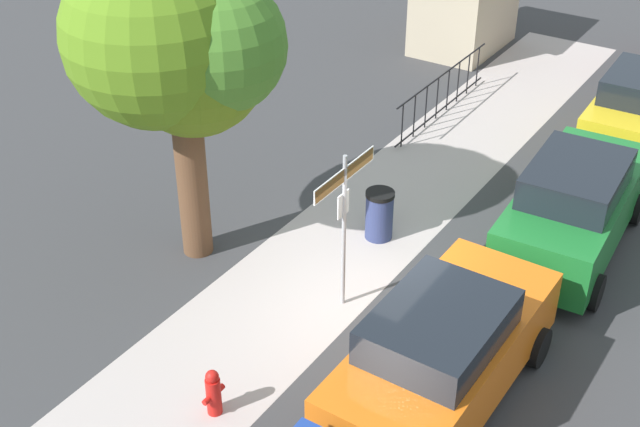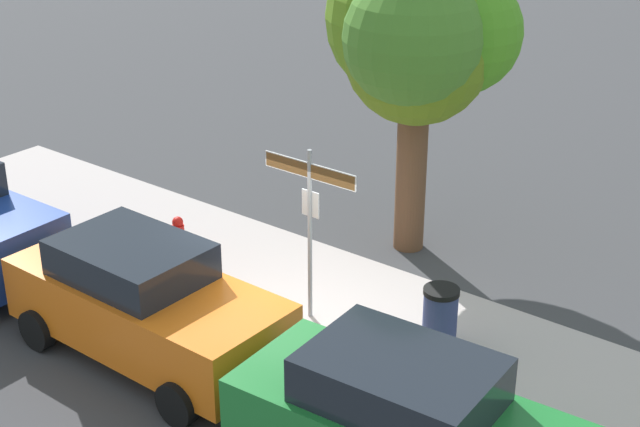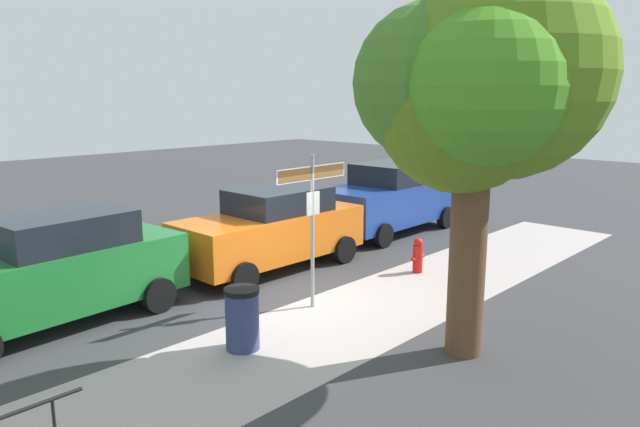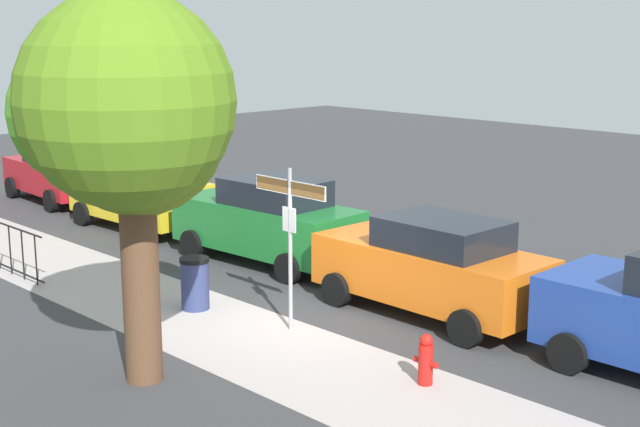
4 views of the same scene
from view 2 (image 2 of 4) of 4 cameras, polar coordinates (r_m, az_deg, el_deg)
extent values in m
plane|color=#38383A|center=(15.00, -1.33, -6.84)|extent=(60.00, 60.00, 0.00)
cube|color=#AEA29F|center=(14.96, 7.87, -7.18)|extent=(24.00, 2.60, 0.00)
cylinder|color=#9EA0A5|center=(14.63, -0.61, -1.36)|extent=(0.07, 0.07, 2.83)
cube|color=brown|center=(14.19, -0.63, 2.59)|extent=(1.69, 0.02, 0.22)
cube|color=white|center=(14.19, -0.63, 2.59)|extent=(1.72, 0.02, 0.25)
cube|color=silver|center=(14.42, -0.57, 0.59)|extent=(0.32, 0.02, 0.42)
cylinder|color=brown|center=(16.99, 5.48, 2.35)|extent=(0.55, 0.55, 2.86)
sphere|color=#567519|center=(16.10, 5.87, 9.66)|extent=(2.49, 2.49, 2.49)
sphere|color=#427626|center=(15.61, 5.58, 10.43)|extent=(2.31, 2.31, 2.31)
sphere|color=#448C1E|center=(16.33, 8.45, 10.68)|extent=(2.08, 2.08, 2.08)
sphere|color=#527C1A|center=(16.52, 5.61, 11.71)|extent=(3.01, 3.01, 3.01)
cylinder|color=black|center=(16.99, -15.93, -2.64)|extent=(0.64, 0.23, 0.64)
cube|color=orange|center=(14.09, -10.32, -5.72)|extent=(4.44, 1.80, 0.96)
cube|color=black|center=(13.92, -11.28, -2.70)|extent=(2.14, 1.57, 0.54)
cylinder|color=black|center=(13.93, -3.28, -8.01)|extent=(0.64, 0.23, 0.64)
cylinder|color=black|center=(12.91, -8.55, -11.22)|extent=(0.64, 0.23, 0.64)
cylinder|color=black|center=(15.83, -11.48, -4.24)|extent=(0.64, 0.23, 0.64)
cylinder|color=black|center=(14.94, -16.59, -6.68)|extent=(0.64, 0.23, 0.64)
cube|color=black|center=(10.95, 4.84, -9.92)|extent=(2.24, 1.64, 0.56)
cylinder|color=black|center=(12.83, 1.67, -11.17)|extent=(0.65, 0.26, 0.64)
cylinder|color=red|center=(17.19, -8.46, -1.63)|extent=(0.22, 0.22, 0.62)
sphere|color=red|center=(17.03, -8.54, -0.51)|extent=(0.20, 0.20, 0.20)
cylinder|color=red|center=(17.28, -8.84, -1.39)|extent=(0.10, 0.09, 0.09)
cylinder|color=red|center=(17.07, -8.09, -1.68)|extent=(0.10, 0.09, 0.09)
cylinder|color=navy|center=(14.42, 7.20, -6.35)|extent=(0.52, 0.52, 0.90)
cylinder|color=black|center=(14.18, 7.30, -4.65)|extent=(0.55, 0.55, 0.08)
camera|label=1|loc=(18.54, -42.24, 22.53)|focal=47.91mm
camera|label=3|loc=(18.00, 35.14, 7.45)|focal=33.29mm
camera|label=4|loc=(27.99, -5.89, 19.05)|focal=50.30mm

